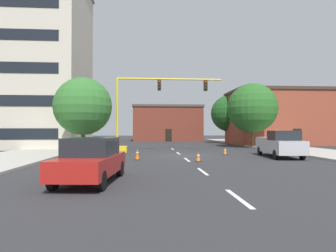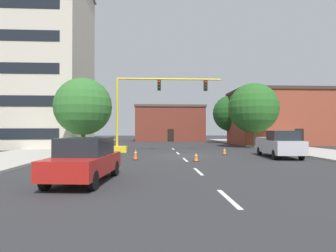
% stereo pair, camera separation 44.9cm
% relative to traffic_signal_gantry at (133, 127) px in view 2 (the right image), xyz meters
% --- Properties ---
extents(ground_plane, '(160.00, 160.00, 0.00)m').
position_rel_traffic_signal_gantry_xyz_m(ground_plane, '(4.02, -3.84, -2.33)').
color(ground_plane, '#2D2D30').
extents(sidewalk_left, '(6.00, 56.00, 0.14)m').
position_rel_traffic_signal_gantry_xyz_m(sidewalk_left, '(-8.28, 4.16, -2.26)').
color(sidewalk_left, '#B2ADA3').
rests_on(sidewalk_left, ground_plane).
extents(sidewalk_right, '(6.00, 56.00, 0.14)m').
position_rel_traffic_signal_gantry_xyz_m(sidewalk_right, '(16.33, 4.16, -2.26)').
color(sidewalk_right, '#B2ADA3').
rests_on(sidewalk_right, ground_plane).
extents(lane_stripe_seg_0, '(0.16, 2.40, 0.01)m').
position_rel_traffic_signal_gantry_xyz_m(lane_stripe_seg_0, '(4.02, -17.84, -2.33)').
color(lane_stripe_seg_0, silver).
rests_on(lane_stripe_seg_0, ground_plane).
extents(lane_stripe_seg_1, '(0.16, 2.40, 0.01)m').
position_rel_traffic_signal_gantry_xyz_m(lane_stripe_seg_1, '(4.02, -12.34, -2.33)').
color(lane_stripe_seg_1, silver).
rests_on(lane_stripe_seg_1, ground_plane).
extents(lane_stripe_seg_2, '(0.16, 2.40, 0.01)m').
position_rel_traffic_signal_gantry_xyz_m(lane_stripe_seg_2, '(4.02, -6.84, -2.33)').
color(lane_stripe_seg_2, silver).
rests_on(lane_stripe_seg_2, ground_plane).
extents(lane_stripe_seg_3, '(0.16, 2.40, 0.01)m').
position_rel_traffic_signal_gantry_xyz_m(lane_stripe_seg_3, '(4.02, -1.34, -2.33)').
color(lane_stripe_seg_3, silver).
rests_on(lane_stripe_seg_3, ground_plane).
extents(lane_stripe_seg_4, '(0.16, 2.40, 0.01)m').
position_rel_traffic_signal_gantry_xyz_m(lane_stripe_seg_4, '(4.02, 4.16, -2.33)').
color(lane_stripe_seg_4, silver).
rests_on(lane_stripe_seg_4, ground_plane).
extents(building_tall_left, '(14.26, 11.66, 20.08)m').
position_rel_traffic_signal_gantry_xyz_m(building_tall_left, '(-13.24, 8.56, 7.72)').
color(building_tall_left, beige).
rests_on(building_tall_left, ground_plane).
extents(building_brick_center, '(12.77, 9.72, 6.53)m').
position_rel_traffic_signal_gantry_xyz_m(building_brick_center, '(5.05, 28.14, 0.94)').
color(building_brick_center, brown).
rests_on(building_brick_center, ground_plane).
extents(building_row_right, '(14.11, 8.80, 7.58)m').
position_rel_traffic_signal_gantry_xyz_m(building_row_right, '(20.17, 12.59, 1.47)').
color(building_row_right, brown).
rests_on(building_row_right, ground_plane).
extents(traffic_signal_gantry, '(10.53, 1.20, 6.83)m').
position_rel_traffic_signal_gantry_xyz_m(traffic_signal_gantry, '(0.00, 0.00, 0.00)').
color(traffic_signal_gantry, yellow).
rests_on(traffic_signal_gantry, ground_plane).
extents(tree_right_far, '(5.54, 5.54, 7.34)m').
position_rel_traffic_signal_gantry_xyz_m(tree_right_far, '(13.85, 16.58, 2.23)').
color(tree_right_far, brown).
rests_on(tree_right_far, ground_plane).
extents(tree_left_near, '(5.14, 5.14, 6.72)m').
position_rel_traffic_signal_gantry_xyz_m(tree_left_near, '(-4.42, -0.29, 1.82)').
color(tree_left_near, brown).
rests_on(tree_left_near, ground_plane).
extents(tree_right_mid, '(5.71, 5.71, 7.42)m').
position_rel_traffic_signal_gantry_xyz_m(tree_right_mid, '(13.41, 5.79, 2.23)').
color(tree_right_mid, brown).
rests_on(tree_right_mid, ground_plane).
extents(pickup_truck_silver, '(2.51, 5.57, 1.99)m').
position_rel_traffic_signal_gantry_xyz_m(pickup_truck_silver, '(11.21, -5.54, -1.36)').
color(pickup_truck_silver, '#BCBCC1').
rests_on(pickup_truck_silver, ground_plane).
extents(sedan_red_near_left, '(2.33, 4.67, 1.74)m').
position_rel_traffic_signal_gantry_xyz_m(sedan_red_near_left, '(-0.89, -14.86, -1.44)').
color(sedan_red_near_left, '#B21E19').
rests_on(sedan_red_near_left, ground_plane).
extents(traffic_cone_roadside_a, '(0.36, 0.36, 0.77)m').
position_rel_traffic_signal_gantry_xyz_m(traffic_cone_roadside_a, '(0.63, -6.68, -1.95)').
color(traffic_cone_roadside_a, black).
rests_on(traffic_cone_roadside_a, ground_plane).
extents(traffic_cone_roadside_b, '(0.36, 0.36, 0.61)m').
position_rel_traffic_signal_gantry_xyz_m(traffic_cone_roadside_b, '(4.60, -7.97, -2.03)').
color(traffic_cone_roadside_b, black).
rests_on(traffic_cone_roadside_b, ground_plane).
extents(traffic_cone_roadside_c, '(0.36, 0.36, 0.60)m').
position_rel_traffic_signal_gantry_xyz_m(traffic_cone_roadside_c, '(7.72, -3.12, -2.04)').
color(traffic_cone_roadside_c, black).
rests_on(traffic_cone_roadside_c, ground_plane).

